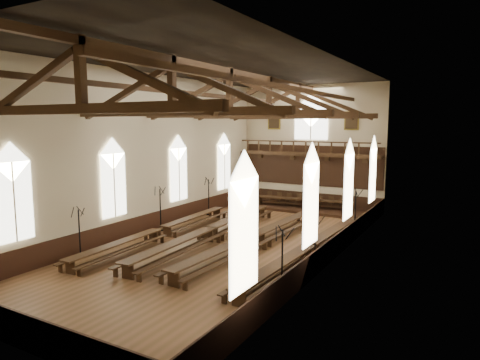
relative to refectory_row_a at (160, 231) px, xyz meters
The scene contains 21 objects.
ground 4.40m from the refectory_row_a, 13.66° to the left, with size 26.00×26.00×0.00m, color brown.
room_walls 7.37m from the refectory_row_a, 13.66° to the left, with size 26.00×26.00×26.00m.
wainscot_band 4.37m from the refectory_row_a, 13.66° to the left, with size 12.00×26.00×1.20m.
side_windows 5.43m from the refectory_row_a, 13.66° to the left, with size 11.85×19.80×4.50m.
end_window 16.03m from the refectory_row_a, 73.04° to the left, with size 2.80×0.12×3.80m.
minstrels_gallery 14.73m from the refectory_row_a, 72.77° to the left, with size 11.80×1.24×3.70m.
portraits 15.98m from the refectory_row_a, 73.04° to the left, with size 7.75×0.09×1.45m.
roof_trusses 8.84m from the refectory_row_a, 13.66° to the left, with size 11.70×25.70×2.80m.
refectory_row_a is the anchor object (origin of this frame).
refectory_row_b 3.04m from the refectory_row_a, 23.92° to the left, with size 1.96×15.07×0.81m.
refectory_row_c 5.95m from the refectory_row_a, 14.06° to the left, with size 1.97×14.94×0.80m.
refectory_row_d 9.15m from the refectory_row_a, ahead, with size 1.82×14.60×0.77m.
dais 13.08m from the refectory_row_a, 71.93° to the left, with size 11.40×3.15×0.21m, color black.
high_table 13.08m from the refectory_row_a, 71.93° to the left, with size 7.50×1.66×0.70m.
high_chairs 13.77m from the refectory_row_a, 72.86° to the left, with size 6.70×0.41×0.92m.
candelabrum_left_near 4.97m from the refectory_row_a, 105.22° to the right, with size 0.73×0.82×2.67m.
candelabrum_left_mid 2.09m from the refectory_row_a, 129.17° to the left, with size 0.83×0.88×2.90m.
candelabrum_left_far 7.32m from the refectory_row_a, 100.26° to the left, with size 0.85×0.85×2.87m.
candelabrum_right_near 10.66m from the refectory_row_a, 23.12° to the right, with size 0.76×0.88×2.86m.
candelabrum_right_mid 9.80m from the refectory_row_a, ahead, with size 0.71×0.79×2.58m.
candelabrum_right_far 12.10m from the refectory_row_a, 35.92° to the left, with size 0.86×0.84×2.87m.
Camera 1 is at (12.20, -20.41, 6.90)m, focal length 32.00 mm.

